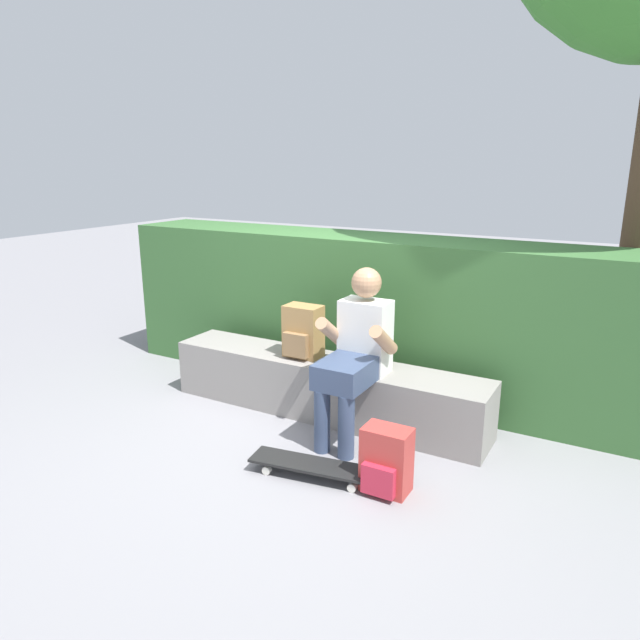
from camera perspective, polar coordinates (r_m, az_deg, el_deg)
The scene contains 7 objects.
ground_plane at distance 4.22m, azimuth -2.51°, elevation -11.33°, with size 24.00×24.00×0.00m, color gray.
bench_main at distance 4.47m, azimuth 0.44°, elevation -6.61°, with size 2.53×0.44×0.44m.
person_skater at distance 3.99m, azimuth 3.58°, elevation -2.96°, with size 0.49×0.62×1.19m.
skateboard_near_person at distance 3.69m, azimuth -0.72°, elevation -14.14°, with size 0.82×0.32×0.09m.
backpack_on_bench at distance 4.41m, azimuth -1.71°, elevation -1.21°, with size 0.28×0.23×0.40m.
backpack_on_ground at distance 3.52m, azimuth 6.49°, elevation -13.65°, with size 0.28×0.23×0.40m.
hedge_row at distance 4.91m, azimuth 5.50°, elevation 0.64°, with size 4.73×0.67×1.30m.
Camera 1 is at (2.01, -3.18, 1.90)m, focal length 32.54 mm.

